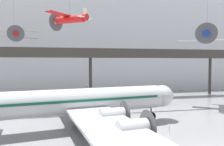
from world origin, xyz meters
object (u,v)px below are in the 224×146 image
object	(u,v)px
stanchion_barrier	(169,131)
suspended_plane_cream_biplane	(14,35)
suspended_plane_red_highwing	(70,19)
airliner_silver_main	(78,102)
suspended_plane_white_twin	(207,38)

from	to	relation	value
stanchion_barrier	suspended_plane_cream_biplane	bearing A→B (deg)	129.75
suspended_plane_red_highwing	airliner_silver_main	bearing A→B (deg)	141.13
airliner_silver_main	suspended_plane_red_highwing	xyz separation A→B (m)	(-0.71, 5.51, 10.95)
suspended_plane_white_twin	suspended_plane_cream_biplane	distance (m)	37.74
airliner_silver_main	suspended_plane_cream_biplane	size ratio (longest dim) A/B	3.40
suspended_plane_cream_biplane	suspended_plane_red_highwing	bearing A→B (deg)	16.73
airliner_silver_main	suspended_plane_cream_biplane	xyz separation A→B (m)	(-11.66, 21.96, 10.46)
suspended_plane_cream_biplane	suspended_plane_red_highwing	size ratio (longest dim) A/B	1.08
suspended_plane_white_twin	stanchion_barrier	bearing A→B (deg)	-9.79
suspended_plane_white_twin	suspended_plane_red_highwing	size ratio (longest dim) A/B	1.18
suspended_plane_white_twin	suspended_plane_red_highwing	world-z (taller)	suspended_plane_red_highwing
stanchion_barrier	airliner_silver_main	bearing A→B (deg)	157.83
suspended_plane_red_highwing	stanchion_barrier	world-z (taller)	suspended_plane_red_highwing
suspended_plane_red_highwing	stanchion_barrier	xyz separation A→B (m)	(10.71, -9.59, -13.97)
airliner_silver_main	suspended_plane_white_twin	distance (m)	26.81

